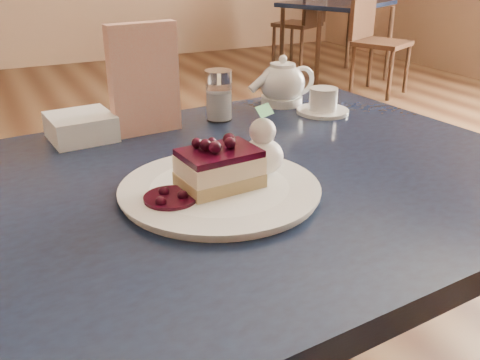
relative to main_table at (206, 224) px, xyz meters
name	(u,v)px	position (x,y,z in m)	size (l,w,h in m)	color
main_table	(206,224)	(0.00, 0.00, 0.00)	(1.26, 0.89, 0.75)	#111B32
dessert_plate	(220,190)	(0.00, -0.05, 0.08)	(0.30, 0.30, 0.01)	white
cheesecake_slice	(219,169)	(0.00, -0.05, 0.12)	(0.13, 0.09, 0.06)	tan
whipped_cream	(262,156)	(0.09, -0.03, 0.12)	(0.07, 0.07, 0.06)	white
berry_sauce	(171,198)	(-0.08, -0.06, 0.09)	(0.08, 0.08, 0.01)	black
tea_set	(290,88)	(0.36, 0.33, 0.12)	(0.21, 0.22, 0.11)	white
menu_card	(144,80)	(0.00, 0.29, 0.19)	(0.14, 0.03, 0.22)	beige
sugar_shaker	(219,95)	(0.16, 0.30, 0.14)	(0.06, 0.06, 0.11)	white
napkin_stack	(81,127)	(-0.13, 0.31, 0.10)	(0.12, 0.12, 0.05)	white
bg_table_far_right	(332,71)	(2.63, 3.21, -0.61)	(1.11, 1.62, 1.08)	#111B32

